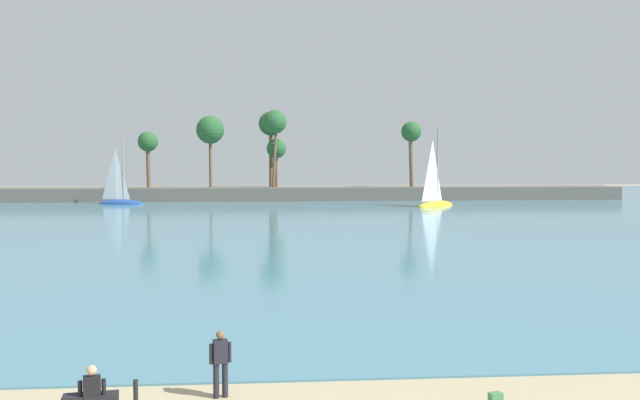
{
  "coord_description": "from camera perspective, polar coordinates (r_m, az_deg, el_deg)",
  "views": [
    {
      "loc": [
        -0.37,
        -8.82,
        5.91
      ],
      "look_at": [
        1.34,
        12.57,
        4.54
      ],
      "focal_mm": 38.42,
      "sensor_mm": 36.0,
      "label": 1
    }
  ],
  "objects": [
    {
      "name": "person_at_waterline",
      "position": [
        17.37,
        -8.29,
        -13.18
      ],
      "size": [
        0.53,
        0.29,
        1.67
      ],
      "color": "#23232D",
      "rests_on": "ground"
    },
    {
      "name": "sailboat_toward_headland",
      "position": [
        81.6,
        9.57,
        0.1
      ],
      "size": [
        6.27,
        6.04,
        9.71
      ],
      "color": "yellow",
      "rests_on": "sea"
    },
    {
      "name": "sailboat_near_shore",
      "position": [
        87.78,
        -16.29,
        0.17
      ],
      "size": [
        6.11,
        3.14,
        8.49
      ],
      "color": "#234793",
      "rests_on": "sea"
    },
    {
      "name": "sea",
      "position": [
        75.11,
        -4.28,
        -0.86
      ],
      "size": [
        220.0,
        114.63,
        0.06
      ],
      "primitive_type": "cube",
      "color": "teal",
      "rests_on": "ground"
    },
    {
      "name": "palm_headland",
      "position": [
        92.39,
        -6.4,
        1.65
      ],
      "size": [
        95.97,
        6.11,
        12.5
      ],
      "color": "#605B54",
      "rests_on": "ground"
    }
  ]
}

